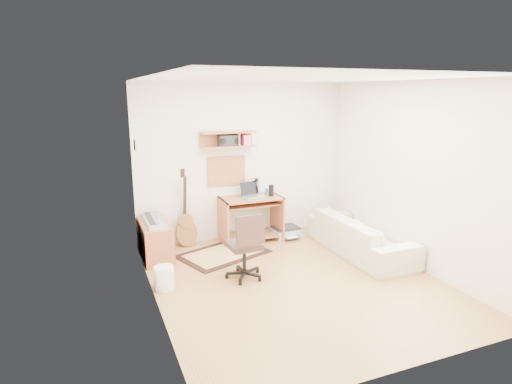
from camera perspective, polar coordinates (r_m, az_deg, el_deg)
name	(u,v)px	position (r m, az deg, el deg)	size (l,w,h in m)	color
floor	(296,282)	(5.77, 5.40, -11.89)	(3.60, 4.00, 0.01)	#AF7E49
ceiling	(301,78)	(5.23, 6.04, 14.98)	(3.60, 4.00, 0.01)	white
back_wall	(243,162)	(7.15, -1.75, 4.07)	(3.60, 0.01, 2.60)	silver
left_wall	(152,199)	(4.80, -13.76, -0.87)	(0.01, 4.00, 2.60)	silver
right_wall	(413,175)	(6.38, 20.25, 2.12)	(0.01, 4.00, 2.60)	silver
wall_shelf	(228,139)	(6.88, -3.76, 7.04)	(0.90, 0.25, 0.26)	#B4643F
cork_board	(227,171)	(7.06, -3.96, 2.85)	(0.64, 0.03, 0.49)	tan
wall_photo	(135,145)	(6.20, -15.88, 6.07)	(0.02, 0.20, 0.15)	#4C8CBF
desk	(251,219)	(7.12, -0.69, -3.62)	(1.00, 0.55, 0.75)	#B4643F
laptop	(253,190)	(6.98, -0.42, 0.28)	(0.32, 0.32, 0.25)	silver
speaker	(271,190)	(7.08, 2.06, 0.22)	(0.09, 0.09, 0.19)	black
desk_lamp	(258,186)	(7.18, 0.28, 0.82)	(0.10, 0.10, 0.29)	black
pencil_cup	(267,191)	(7.22, 1.47, 0.09)	(0.07, 0.07, 0.09)	#3858AA
boombox	(229,141)	(6.88, -3.66, 6.88)	(0.34, 0.15, 0.17)	black
rug	(223,254)	(6.66, -4.40, -8.23)	(1.30, 0.86, 0.02)	beige
task_chair	(244,245)	(5.68, -1.59, -7.10)	(0.47, 0.47, 0.93)	#3A2722
cabinet	(155,240)	(6.60, -13.34, -6.28)	(0.40, 0.90, 0.55)	#B4643F
music_keyboard	(154,220)	(6.50, -13.48, -3.70)	(0.25, 0.80, 0.07)	#B2B5BA
guitar	(186,208)	(6.88, -9.38, -2.17)	(0.34, 0.21, 1.27)	#97612E
waste_basket	(164,278)	(5.61, -12.19, -11.16)	(0.25, 0.25, 0.30)	white
printer	(286,232)	(7.40, 4.01, -5.36)	(0.45, 0.35, 0.17)	#A5A8AA
sofa	(360,229)	(6.76, 13.78, -4.86)	(1.97, 0.58, 0.77)	beige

